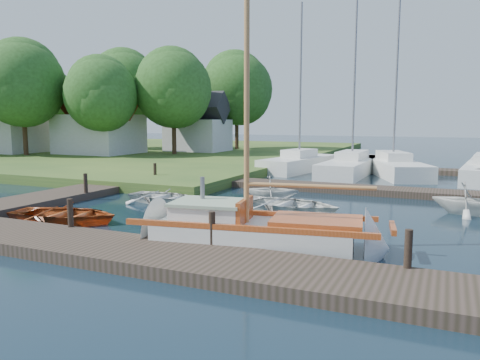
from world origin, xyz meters
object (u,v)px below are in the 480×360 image
at_px(house_c, 198,128).
at_px(marina_boat_0, 299,162).
at_px(sailboat, 260,236).
at_px(tender_c, 289,202).
at_px(tender_d, 468,197).
at_px(tree_5, 46,98).
at_px(mooring_post_4, 86,183).
at_px(mooring_post_1, 70,213).
at_px(tree_3, 174,88).
at_px(tree_7, 237,89).
at_px(tree_2, 101,94).
at_px(mooring_post_3, 408,249).
at_px(tree_4, 124,87).
at_px(mooring_post_5, 155,171).
at_px(dinghy, 64,211).
at_px(marina_boat_1, 352,165).
at_px(tender_a, 164,195).
at_px(house_b, 10,126).
at_px(tree_1, 23,83).
at_px(mooring_post_2, 212,228).
at_px(house_a, 99,124).

bearing_deg(house_c, marina_boat_0, -33.69).
distance_m(sailboat, tender_c, 4.81).
height_order(tender_d, tree_5, tree_5).
bearing_deg(mooring_post_4, marina_boat_0, 70.95).
xyz_separation_m(mooring_post_1, tree_3, (-11.00, 23.05, 5.11)).
xyz_separation_m(mooring_post_1, tree_7, (-9.00, 31.05, 5.50)).
bearing_deg(tender_d, tree_2, 76.50).
xyz_separation_m(mooring_post_3, house_c, (-20.00, 27.00, 1.88)).
xyz_separation_m(marina_boat_0, tree_4, (-19.86, 7.96, 5.80)).
bearing_deg(mooring_post_5, dinghy, -74.39).
relative_size(sailboat, marina_boat_0, 0.94).
bearing_deg(marina_boat_1, house_c, 63.61).
bearing_deg(tree_7, marina_boat_1, -42.43).
bearing_deg(sailboat, tree_7, 106.21).
height_order(tender_a, tree_3, tree_3).
bearing_deg(sailboat, tree_2, 129.17).
relative_size(mooring_post_1, sailboat, 0.08).
bearing_deg(house_b, tree_4, 53.29).
bearing_deg(marina_boat_0, sailboat, -155.39).
bearing_deg(tree_1, tree_2, 18.43).
bearing_deg(tender_a, mooring_post_1, -168.04).
bearing_deg(house_b, marina_boat_0, 0.20).
relative_size(sailboat, tender_c, 2.62).
bearing_deg(tree_5, marina_boat_0, -12.08).
bearing_deg(sailboat, mooring_post_4, 147.85).
bearing_deg(house_b, tree_1, -25.98).
bearing_deg(tree_2, tender_d, -23.31).
relative_size(mooring_post_3, marina_boat_1, 0.07).
bearing_deg(mooring_post_2, marina_boat_1, 90.71).
bearing_deg(mooring_post_1, tree_3, 115.51).
bearing_deg(dinghy, tender_c, -64.74).
height_order(mooring_post_3, tree_3, tree_3).
distance_m(tree_2, tree_5, 13.42).
relative_size(dinghy, tender_a, 1.15).
bearing_deg(tree_5, house_b, -71.72).
xyz_separation_m(mooring_post_1, house_a, (-17.00, 21.00, 2.26)).
height_order(sailboat, marina_boat_0, marina_boat_0).
bearing_deg(house_b, house_c, 29.74).
distance_m(mooring_post_2, house_a, 30.14).
distance_m(mooring_post_4, marina_boat_1, 16.20).
relative_size(tender_d, tree_4, 0.24).
bearing_deg(mooring_post_1, tree_1, 140.92).
bearing_deg(mooring_post_4, house_c, 107.65).
relative_size(sailboat, tree_7, 1.05).
bearing_deg(mooring_post_5, tree_2, 140.55).
bearing_deg(tender_a, tree_4, 45.90).
distance_m(mooring_post_5, tender_a, 5.41).
xyz_separation_m(house_a, tree_4, (-2.00, 6.05, 3.41)).
distance_m(sailboat, tree_3, 27.92).
relative_size(mooring_post_2, tree_4, 0.08).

